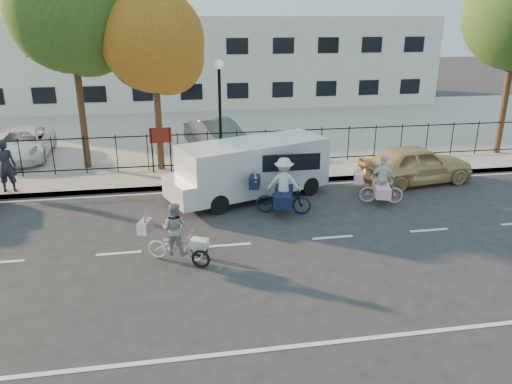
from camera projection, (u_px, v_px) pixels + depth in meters
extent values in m
plane|color=#333334|center=(229.00, 245.00, 13.91)|extent=(120.00, 120.00, 0.00)
cube|color=#A8A399|center=(213.00, 185.00, 18.58)|extent=(60.00, 0.10, 0.15)
cube|color=#A8A399|center=(211.00, 177.00, 19.55)|extent=(60.00, 2.20, 0.15)
cube|color=#A8A399|center=(197.00, 129.00, 27.81)|extent=(60.00, 15.60, 0.15)
cube|color=silver|center=(187.00, 60.00, 36.12)|extent=(34.00, 10.00, 6.00)
cylinder|color=black|center=(220.00, 120.00, 19.59)|extent=(0.12, 0.12, 4.00)
sphere|color=white|center=(219.00, 64.00, 18.86)|extent=(0.36, 0.36, 0.36)
cylinder|color=black|center=(152.00, 151.00, 19.52)|extent=(0.06, 0.06, 1.80)
cylinder|color=black|center=(170.00, 150.00, 19.63)|extent=(0.06, 0.06, 1.80)
cube|color=#59140F|center=(160.00, 135.00, 19.38)|extent=(0.85, 0.04, 0.60)
imported|color=silver|center=(175.00, 246.00, 12.96)|extent=(1.60, 1.05, 0.80)
imported|color=white|center=(174.00, 229.00, 12.80)|extent=(0.82, 0.74, 1.39)
cube|color=white|center=(145.00, 226.00, 12.95)|extent=(0.42, 0.55, 0.32)
cone|color=white|center=(145.00, 217.00, 12.98)|extent=(0.12, 0.12, 0.16)
cone|color=white|center=(145.00, 220.00, 12.78)|extent=(0.12, 0.12, 0.16)
torus|color=black|center=(201.00, 259.00, 12.60)|extent=(0.49, 0.25, 0.49)
torus|color=black|center=(199.00, 248.00, 13.17)|extent=(0.49, 0.25, 0.49)
cube|color=white|center=(200.00, 244.00, 12.79)|extent=(0.52, 0.45, 0.22)
imported|color=#D4A1B1|center=(381.00, 191.00, 16.90)|extent=(1.53, 0.79, 0.88)
imported|color=white|center=(383.00, 178.00, 16.75)|extent=(0.88, 0.55, 1.39)
cube|color=#F1B7C1|center=(359.00, 178.00, 16.83)|extent=(0.39, 0.54, 0.32)
cone|color=silver|center=(359.00, 170.00, 16.73)|extent=(0.11, 0.11, 0.28)
cube|color=#F1B7C1|center=(381.00, 189.00, 16.89)|extent=(0.78, 1.24, 0.35)
sphere|color=pink|center=(384.00, 159.00, 16.52)|extent=(0.25, 0.25, 0.25)
imported|color=black|center=(283.00, 200.00, 16.01)|extent=(1.88, 1.08, 0.93)
imported|color=silver|center=(284.00, 183.00, 15.82)|extent=(1.18, 0.87, 1.63)
cube|color=#0F1734|center=(255.00, 182.00, 15.92)|extent=(0.46, 0.63, 0.37)
cone|color=yellow|center=(254.00, 174.00, 16.02)|extent=(0.12, 0.24, 0.33)
cone|color=yellow|center=(256.00, 177.00, 15.67)|extent=(0.12, 0.24, 0.33)
cube|color=#0F1734|center=(283.00, 197.00, 15.98)|extent=(0.92, 1.45, 0.41)
cube|color=white|center=(254.00, 166.00, 17.27)|extent=(5.45, 3.56, 1.71)
cube|color=white|center=(173.00, 183.00, 16.98)|extent=(1.09, 1.90, 0.76)
cylinder|color=black|center=(204.00, 199.00, 16.48)|extent=(0.71, 0.46, 0.66)
cylinder|color=black|center=(201.00, 183.00, 18.03)|extent=(0.71, 0.46, 0.66)
cylinder|color=black|center=(310.00, 192.00, 17.06)|extent=(0.71, 0.46, 0.66)
cylinder|color=black|center=(298.00, 178.00, 18.61)|extent=(0.71, 0.46, 0.66)
imported|color=tan|center=(416.00, 164.00, 18.84)|extent=(4.59, 2.42, 1.49)
imported|color=black|center=(6.00, 166.00, 17.40)|extent=(0.69, 0.46, 1.90)
imported|color=white|center=(24.00, 144.00, 21.67)|extent=(2.32, 4.65, 1.27)
imported|color=#51565A|center=(218.00, 136.00, 22.58)|extent=(3.00, 4.68, 1.46)
cylinder|color=#442D1D|center=(81.00, 104.00, 19.69)|extent=(0.28, 0.28, 5.47)
sphere|color=#385B1E|center=(70.00, 9.00, 18.51)|extent=(4.69, 4.69, 4.69)
sphere|color=#385B1E|center=(87.00, 31.00, 19.04)|extent=(3.44, 3.44, 3.44)
cylinder|color=#442D1D|center=(158.00, 117.00, 19.63)|extent=(0.28, 0.28, 4.51)
sphere|color=#9F6219|center=(153.00, 41.00, 18.65)|extent=(3.87, 3.87, 3.87)
sphere|color=#9F6219|center=(167.00, 58.00, 19.14)|extent=(2.84, 2.84, 2.84)
cylinder|color=#442D1D|center=(505.00, 97.00, 21.91)|extent=(0.28, 0.28, 5.32)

